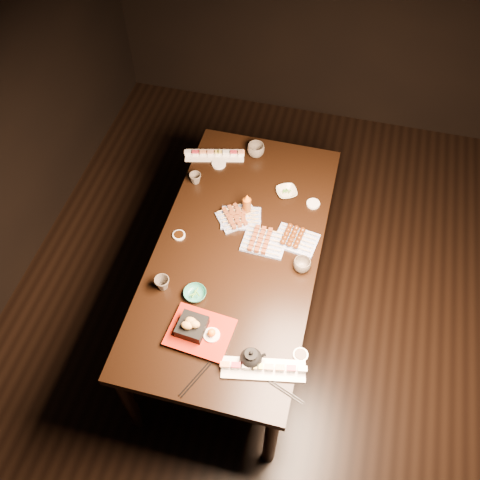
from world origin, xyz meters
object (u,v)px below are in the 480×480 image
object	(u,v)px
edamame_bowl_green	(195,294)
teacup_near_left	(162,283)
teacup_far_left	(195,178)
sushi_platter_near	(263,368)
yakitori_plate_center	(238,215)
yakitori_plate_right	(264,240)
teacup_far_right	(256,150)
dining_table	(238,285)
teapot	(251,357)
condiment_bottle	(247,204)
edamame_bowl_cream	(287,192)
yakitori_plate_left	(241,216)
sushi_platter_far	(215,154)
tempura_tray	(200,329)
teacup_mid_right	(302,265)

from	to	relation	value
edamame_bowl_green	teacup_near_left	distance (m)	0.18
teacup_near_left	teacup_far_left	world-z (taller)	teacup_near_left
sushi_platter_near	yakitori_plate_center	xyz separation A→B (m)	(-0.35, 0.87, 0.00)
yakitori_plate_right	teacup_far_right	world-z (taller)	teacup_far_right
dining_table	sushi_platter_near	distance (m)	0.82
yakitori_plate_center	teapot	world-z (taller)	teapot
yakitori_plate_center	condiment_bottle	size ratio (longest dim) A/B	1.48
dining_table	edamame_bowl_cream	size ratio (longest dim) A/B	14.88
yakitori_plate_right	yakitori_plate_left	bearing A→B (deg)	142.67
edamame_bowl_green	teacup_far_left	xyz separation A→B (m)	(-0.23, 0.77, 0.01)
yakitori_plate_center	teacup_far_left	size ratio (longest dim) A/B	3.09
sushi_platter_near	teacup_near_left	bearing A→B (deg)	141.64
sushi_platter_far	teacup_far_left	bearing A→B (deg)	64.13
edamame_bowl_green	condiment_bottle	xyz separation A→B (m)	(0.13, 0.61, 0.06)
teacup_far_right	sushi_platter_far	bearing A→B (deg)	-163.45
teacup_near_left	edamame_bowl_green	bearing A→B (deg)	-2.76
dining_table	tempura_tray	distance (m)	0.70
yakitori_plate_center	edamame_bowl_green	size ratio (longest dim) A/B	1.87
sushi_platter_near	teacup_mid_right	bearing A→B (deg)	72.48
yakitori_plate_left	teapot	bearing A→B (deg)	-84.43
yakitori_plate_right	teacup_far_left	world-z (taller)	teacup_far_left
sushi_platter_near	tempura_tray	bearing A→B (deg)	151.81
yakitori_plate_left	edamame_bowl_green	xyz separation A→B (m)	(-0.11, -0.56, -0.01)
teapot	teacup_far_left	bearing A→B (deg)	95.46
tempura_tray	teacup_near_left	xyz separation A→B (m)	(-0.27, 0.21, -0.02)
edamame_bowl_cream	teacup_far_left	size ratio (longest dim) A/B	1.68
edamame_bowl_green	teacup_far_right	world-z (taller)	teacup_far_right
condiment_bottle	sushi_platter_far	bearing A→B (deg)	127.82
edamame_bowl_cream	teacup_near_left	bearing A→B (deg)	-122.05
sushi_platter_near	tempura_tray	size ratio (longest dim) A/B	1.29
yakitori_plate_center	condiment_bottle	bearing A→B (deg)	16.69
sushi_platter_far	teacup_near_left	xyz separation A→B (m)	(0.00, -1.00, 0.01)
edamame_bowl_cream	condiment_bottle	distance (m)	0.29
sushi_platter_far	edamame_bowl_cream	world-z (taller)	sushi_platter_far
teacup_far_left	teapot	bearing A→B (deg)	-60.31
sushi_platter_near	teacup_far_right	distance (m)	1.45
teacup_far_right	dining_table	bearing A→B (deg)	-84.45
edamame_bowl_green	teacup_mid_right	size ratio (longest dim) A/B	1.26
yakitori_plate_left	teacup_near_left	distance (m)	0.62
edamame_bowl_cream	yakitori_plate_center	bearing A→B (deg)	-132.79
dining_table	yakitori_plate_left	distance (m)	0.46
teacup_near_left	teacup_far_right	distance (m)	1.11
teacup_near_left	tempura_tray	bearing A→B (deg)	-38.25
sushi_platter_far	condiment_bottle	bearing A→B (deg)	113.95
teapot	edamame_bowl_green	bearing A→B (deg)	117.93
yakitori_plate_left	teacup_near_left	world-z (taller)	teacup_near_left
dining_table	yakitori_plate_right	bearing A→B (deg)	22.61
sushi_platter_far	dining_table	bearing A→B (deg)	101.95
teacup_far_left	yakitori_plate_right	bearing A→B (deg)	-34.70
tempura_tray	teacup_far_right	world-z (taller)	tempura_tray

